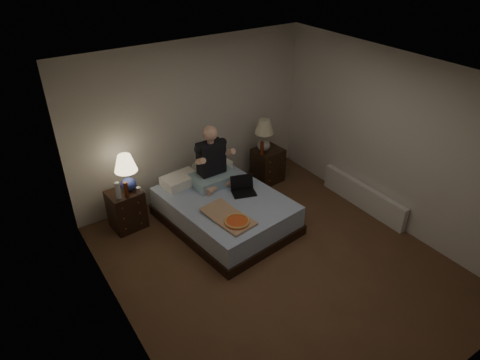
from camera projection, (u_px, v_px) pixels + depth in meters
floor at (277, 264)px, 5.69m from camera, size 4.00×4.50×0.00m
ceiling at (288, 81)px, 4.40m from camera, size 4.00×4.50×0.00m
wall_back at (192, 121)px, 6.65m from camera, size 4.00×0.00×2.50m
wall_front at (456, 306)px, 3.44m from camera, size 4.00×0.00×2.50m
wall_left at (118, 245)px, 4.10m from camera, size 0.00×4.50×2.50m
wall_right at (394, 142)px, 5.99m from camera, size 0.00×4.50×2.50m
bed at (225, 211)px, 6.33m from camera, size 1.62×2.03×0.47m
nightstand_left at (127, 209)px, 6.25m from camera, size 0.50×0.45×0.60m
nightstand_right at (268, 165)px, 7.38m from camera, size 0.49×0.45×0.60m
lamp_left at (127, 173)px, 6.00m from camera, size 0.35×0.35×0.56m
lamp_right at (264, 135)px, 7.05m from camera, size 0.40×0.40×0.56m
water_bottle at (118, 190)px, 5.89m from camera, size 0.07×0.07×0.25m
soda_can at (139, 190)px, 6.04m from camera, size 0.07×0.07×0.10m
beer_bottle_left at (126, 189)px, 5.94m from camera, size 0.06×0.06×0.23m
beer_bottle_right at (262, 148)px, 7.01m from camera, size 0.06×0.06×0.23m
person at (213, 156)px, 6.31m from camera, size 0.67×0.53×0.93m
laptop at (244, 187)px, 6.24m from camera, size 0.41×0.37×0.24m
pizza_box at (237, 222)px, 5.64m from camera, size 0.52×0.81×0.08m
radiator at (363, 196)px, 6.72m from camera, size 0.10×1.60×0.40m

